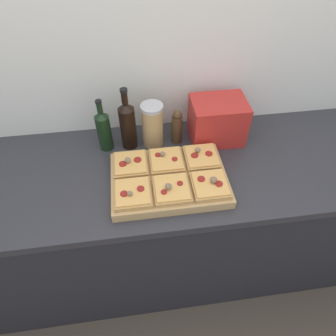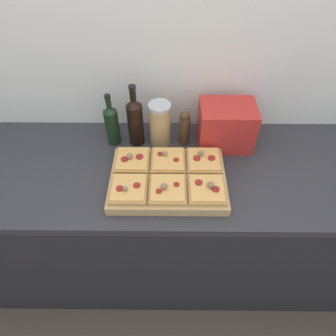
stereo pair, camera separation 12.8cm
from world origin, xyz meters
The scene contains 15 objects.
ground_plane centered at (0.00, 0.00, 0.00)m, with size 12.00×12.00×0.00m, color #4C4238.
wall_back centered at (0.00, 0.67, 1.25)m, with size 6.00×0.06×2.50m.
kitchen_counter centered at (0.00, 0.32, 0.47)m, with size 2.63×0.67×0.93m.
cutting_board centered at (-0.02, 0.23, 0.95)m, with size 0.49×0.35×0.04m, color tan.
pizza_slice_back_left centered at (-0.18, 0.31, 0.99)m, with size 0.15×0.15×0.05m.
pizza_slice_back_center centered at (-0.02, 0.31, 0.99)m, with size 0.15×0.15×0.05m.
pizza_slice_back_right centered at (0.13, 0.31, 0.99)m, with size 0.15×0.15×0.05m.
pizza_slice_front_left centered at (-0.18, 0.14, 0.99)m, with size 0.15×0.15×0.05m.
pizza_slice_front_center centered at (-0.02, 0.14, 0.99)m, with size 0.15×0.15×0.06m.
pizza_slice_front_right centered at (0.13, 0.14, 0.99)m, with size 0.15×0.15×0.06m.
olive_oil_bottle centered at (-0.29, 0.50, 1.04)m, with size 0.07×0.07×0.27m.
wine_bottle centered at (-0.18, 0.50, 1.06)m, with size 0.07×0.07×0.31m.
grain_jar_tall centered at (-0.06, 0.50, 1.04)m, with size 0.10×0.10×0.22m.
pepper_mill centered at (0.05, 0.50, 1.02)m, with size 0.05×0.05×0.18m.
toaster_oven centered at (0.25, 0.50, 1.03)m, with size 0.28×0.19×0.21m.
Camera 1 is at (-0.14, -0.61, 1.92)m, focal length 32.00 mm.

